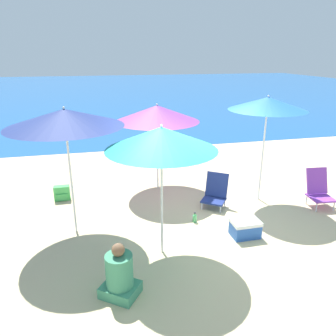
% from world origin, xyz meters
% --- Properties ---
extents(ground_plane, '(60.00, 60.00, 0.00)m').
position_xyz_m(ground_plane, '(0.00, 0.00, 0.00)').
color(ground_plane, '#D1BA89').
extents(sea_water, '(60.00, 40.00, 0.01)m').
position_xyz_m(sea_water, '(0.00, 25.96, 0.00)').
color(sea_water, '#1E5699').
rests_on(sea_water, ground).
extents(beach_umbrella_blue, '(1.63, 1.63, 2.34)m').
position_xyz_m(beach_umbrella_blue, '(1.83, 1.25, 2.16)').
color(beach_umbrella_blue, white).
rests_on(beach_umbrella_blue, ground).
extents(beach_umbrella_navy, '(1.96, 1.96, 2.33)m').
position_xyz_m(beach_umbrella_navy, '(-2.17, 0.73, 2.14)').
color(beach_umbrella_navy, white).
rests_on(beach_umbrella_navy, ground).
extents(beach_umbrella_purple, '(1.97, 1.97, 2.07)m').
position_xyz_m(beach_umbrella_purple, '(-0.26, 2.48, 1.84)').
color(beach_umbrella_purple, white).
rests_on(beach_umbrella_purple, ground).
extents(beach_umbrella_teal, '(1.71, 1.71, 2.17)m').
position_xyz_m(beach_umbrella_teal, '(-0.75, -0.28, 1.95)').
color(beach_umbrella_teal, white).
rests_on(beach_umbrella_teal, ground).
extents(beach_chair_navy, '(0.68, 0.69, 0.72)m').
position_xyz_m(beach_chair_navy, '(0.74, 1.16, 0.33)').
color(beach_chair_navy, silver).
rests_on(beach_chair_navy, ground).
extents(beach_chair_purple, '(0.52, 0.62, 0.80)m').
position_xyz_m(beach_chair_purple, '(2.93, 0.69, 0.38)').
color(beach_chair_purple, silver).
rests_on(beach_chair_purple, ground).
extents(person_seated_near, '(0.63, 0.62, 0.81)m').
position_xyz_m(person_seated_near, '(-1.54, -1.17, 0.31)').
color(person_seated_near, '#3F8C66').
rests_on(person_seated_near, ground).
extents(backpack_green, '(0.34, 0.20, 0.33)m').
position_xyz_m(backpack_green, '(-2.52, 2.25, 0.16)').
color(backpack_green, '#47B756').
rests_on(backpack_green, ground).
extents(water_bottle, '(0.08, 0.08, 0.20)m').
position_xyz_m(water_bottle, '(0.09, 0.57, 0.08)').
color(water_bottle, '#4CB266').
rests_on(water_bottle, ground).
extents(cooler_box, '(0.50, 0.37, 0.31)m').
position_xyz_m(cooler_box, '(0.82, -0.15, 0.16)').
color(cooler_box, '#2859B2').
rests_on(cooler_box, ground).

